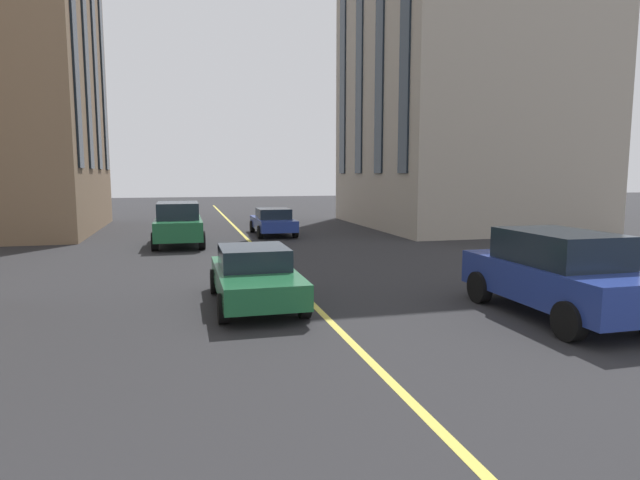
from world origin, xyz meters
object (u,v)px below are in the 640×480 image
(car_green_near, at_px, (255,275))
(car_green_trailing, at_px, (178,223))
(car_blue_parked_b, at_px, (557,273))
(car_blue_oncoming, at_px, (273,221))

(car_green_near, bearing_deg, car_green_trailing, 9.09)
(car_green_near, xyz_separation_m, car_green_trailing, (11.41, 1.83, 0.27))
(car_blue_parked_b, bearing_deg, car_blue_oncoming, 11.35)
(car_blue_parked_b, height_order, car_blue_oncoming, car_blue_parked_b)
(car_blue_parked_b, bearing_deg, car_green_near, 66.10)
(car_blue_parked_b, xyz_separation_m, car_green_trailing, (14.18, 8.06, 0.00))
(car_blue_oncoming, distance_m, car_green_near, 14.54)
(car_blue_parked_b, distance_m, car_green_near, 6.83)
(car_blue_parked_b, bearing_deg, car_green_trailing, 29.63)
(car_blue_parked_b, xyz_separation_m, car_blue_oncoming, (17.03, 3.42, -0.27))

